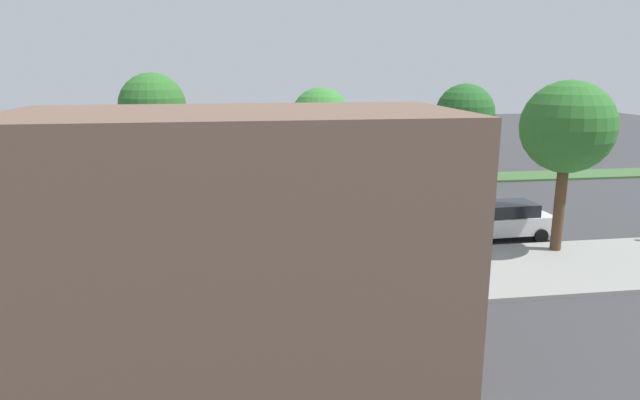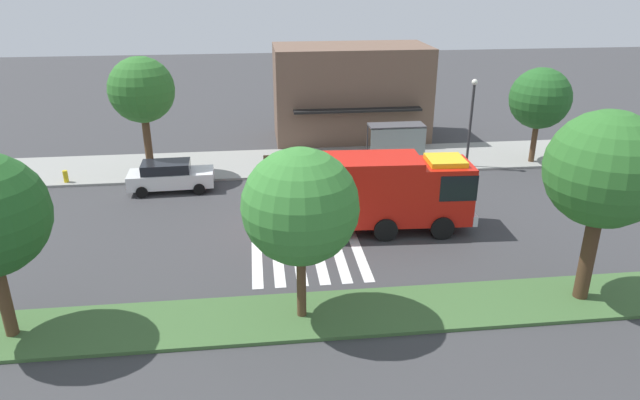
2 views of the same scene
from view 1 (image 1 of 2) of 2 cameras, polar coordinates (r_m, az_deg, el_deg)
ground_plane at (r=29.86m, az=1.40°, el=-1.46°), size 120.00×120.00×0.00m
sidewalk at (r=21.11m, az=5.82°, el=-7.77°), size 60.00×5.51×0.14m
median_strip at (r=37.65m, az=-0.72°, el=1.79°), size 60.00×3.00×0.14m
crosswalk at (r=29.83m, az=1.09°, el=-1.47°), size 4.95×11.91×0.01m
fire_truck at (r=30.03m, az=-6.90°, el=2.55°), size 8.40×3.03×3.66m
parked_car_west at (r=26.73m, az=17.99°, el=-1.98°), size 4.76×2.16×1.69m
parked_car_mid at (r=24.37m, az=2.16°, el=-2.70°), size 4.36×2.18×1.78m
bus_stop_shelter at (r=21.10m, az=-13.46°, el=-2.88°), size 3.50×1.40×2.46m
bench_near_shelter at (r=21.53m, az=-2.55°, el=-5.81°), size 1.60×0.50×0.90m
bench_west_of_shelter at (r=22.17m, az=6.85°, el=-5.31°), size 1.60×0.50×0.90m
street_lamp at (r=22.51m, az=-24.41°, el=1.27°), size 0.36×0.36×5.45m
storefront_building at (r=14.25m, az=-8.30°, el=-4.48°), size 10.89×6.24×6.67m
sidewalk_tree_west at (r=24.76m, az=23.96°, el=6.74°), size 3.74×3.74×7.06m
median_tree_far_west at (r=39.81m, az=14.58°, el=8.53°), size 4.02×4.02×6.46m
median_tree_west at (r=37.10m, az=0.08°, el=8.35°), size 4.00×4.00×6.26m
median_tree_center at (r=36.98m, az=-16.73°, el=9.09°), size 4.17×4.17×7.22m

